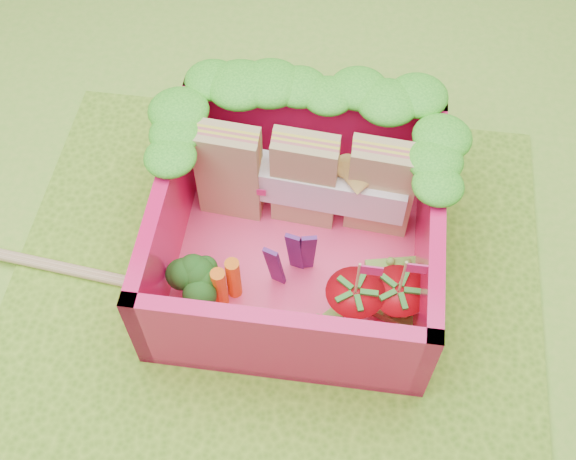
# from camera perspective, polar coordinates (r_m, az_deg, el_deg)

# --- Properties ---
(ground) EXTENTS (14.00, 14.00, 0.00)m
(ground) POSITION_cam_1_polar(r_m,az_deg,el_deg) (3.52, -1.42, -6.58)
(ground) COLOR #7AC337
(ground) RESTS_ON ground
(placemat) EXTENTS (2.60, 2.60, 0.03)m
(placemat) POSITION_cam_1_polar(r_m,az_deg,el_deg) (3.51, -1.42, -6.47)
(placemat) COLOR #5C9621
(placemat) RESTS_ON ground
(bento_floor) EXTENTS (1.30, 1.30, 0.05)m
(bento_floor) POSITION_cam_1_polar(r_m,az_deg,el_deg) (3.62, 0.73, -2.06)
(bento_floor) COLOR #FF4176
(bento_floor) RESTS_ON placemat
(bento_box) EXTENTS (1.30, 1.30, 0.55)m
(bento_box) POSITION_cam_1_polar(r_m,az_deg,el_deg) (3.41, 0.77, 0.15)
(bento_box) COLOR #ED1359
(bento_box) RESTS_ON placemat
(lettuce_ruffle) EXTENTS (1.43, 0.76, 0.11)m
(lettuce_ruffle) POSITION_cam_1_polar(r_m,az_deg,el_deg) (3.44, 1.81, 9.59)
(lettuce_ruffle) COLOR #1E8F1A
(lettuce_ruffle) RESTS_ON bento_box
(sandwich_stack) EXTENTS (1.07, 0.25, 0.56)m
(sandwich_stack) POSITION_cam_1_polar(r_m,az_deg,el_deg) (3.52, 1.40, 3.95)
(sandwich_stack) COLOR tan
(sandwich_stack) RESTS_ON bento_floor
(broccoli) EXTENTS (0.32, 0.32, 0.25)m
(broccoli) POSITION_cam_1_polar(r_m,az_deg,el_deg) (3.35, -7.07, -3.79)
(broccoli) COLOR #5F8C43
(broccoli) RESTS_ON bento_floor
(carrot_sticks) EXTENTS (0.12, 0.13, 0.27)m
(carrot_sticks) POSITION_cam_1_polar(r_m,az_deg,el_deg) (3.37, -4.87, -4.19)
(carrot_sticks) COLOR orange
(carrot_sticks) RESTS_ON bento_floor
(purple_wedges) EXTENTS (0.21, 0.13, 0.38)m
(purple_wedges) POSITION_cam_1_polar(r_m,az_deg,el_deg) (3.36, 0.36, -2.13)
(purple_wedges) COLOR #4A195A
(purple_wedges) RESTS_ON bento_floor
(strawberry_left) EXTENTS (0.27, 0.27, 0.51)m
(strawberry_left) POSITION_cam_1_polar(r_m,az_deg,el_deg) (3.31, 5.18, -5.98)
(strawberry_left) COLOR red
(strawberry_left) RESTS_ON bento_floor
(strawberry_right) EXTENTS (0.26, 0.26, 0.50)m
(strawberry_right) POSITION_cam_1_polar(r_m,az_deg,el_deg) (3.34, 8.50, -5.79)
(strawberry_right) COLOR red
(strawberry_right) RESTS_ON bento_floor
(snap_peas) EXTENTS (0.62, 0.56, 0.05)m
(snap_peas) POSITION_cam_1_polar(r_m,az_deg,el_deg) (3.46, 6.76, -5.61)
(snap_peas) COLOR #5E9E31
(snap_peas) RESTS_ON bento_floor
(chopsticks) EXTENTS (2.09, 0.27, 0.04)m
(chopsticks) POSITION_cam_1_polar(r_m,az_deg,el_deg) (3.77, -17.87, -2.76)
(chopsticks) COLOR tan
(chopsticks) RESTS_ON placemat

